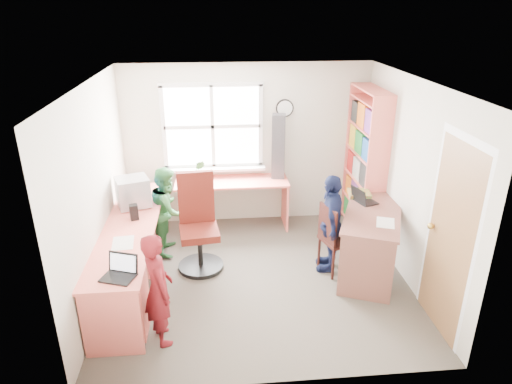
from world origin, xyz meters
The scene contains 19 objects.
room centered at (0.01, 0.10, 1.22)m, with size 3.64×3.44×2.44m.
l_desk centered at (-1.31, -0.28, 0.46)m, with size 2.38×2.95×0.75m.
right_desk centered at (1.42, 0.06, 0.59)m, with size 1.13×1.54×0.81m.
bookshelf centered at (1.65, 1.19, 1.00)m, with size 0.30×1.02×2.10m.
swivel_chair centered at (-0.72, 0.37, 0.53)m, with size 0.64×0.64×1.24m.
wooden_chair centered at (0.95, 0.07, 0.49)m, with size 0.49×0.49×0.91m.
crt_monitor centered at (-1.53, 0.64, 0.94)m, with size 0.48×0.46×0.38m.
laptop_left centered at (-1.41, -0.99, 0.80)m, with size 0.37×0.34×0.21m.
laptop_right centered at (1.37, 0.37, 0.86)m, with size 0.33×0.36×0.21m.
speaker_a centered at (-1.47, 0.25, 0.84)m, with size 0.12×0.12×0.19m.
speaker_b centered at (-1.49, 0.84, 0.84)m, with size 0.12×0.12×0.19m.
cd_tower centered at (0.44, 1.50, 1.23)m, with size 0.22×0.20×0.95m.
game_box centered at (1.40, 0.58, 0.84)m, with size 0.31×0.31×0.06m.
paper_a centered at (-1.51, -0.34, 0.75)m, with size 0.26×0.34×0.00m.
paper_b centered at (1.46, -0.23, 0.81)m, with size 0.29×0.34×0.00m.
potted_plant centered at (-0.72, 1.44, 0.91)m, with size 0.18×0.14×0.32m, color #296730.
person_red centered at (-1.07, -1.01, 0.60)m, with size 0.43×0.29×1.19m, color maroon.
person_green centered at (-1.13, 0.80, 0.60)m, with size 0.58×0.45×1.20m, color #2F7539.
person_navy centered at (0.92, 0.16, 0.63)m, with size 0.74×0.31×1.27m, color #151C41.
Camera 1 is at (-0.47, -4.80, 3.17)m, focal length 32.00 mm.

